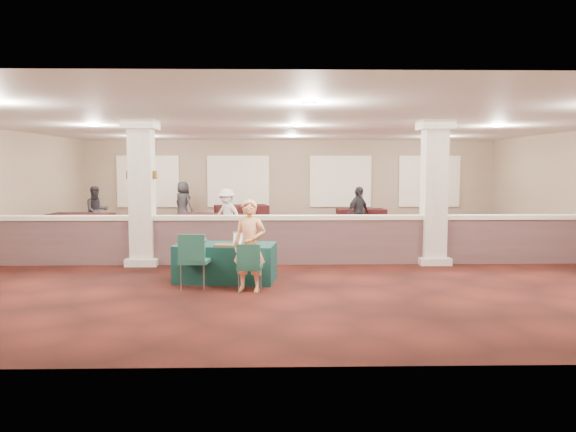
{
  "coord_description": "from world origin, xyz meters",
  "views": [
    {
      "loc": [
        -0.54,
        -13.97,
        2.19
      ],
      "look_at": [
        -0.28,
        -2.0,
        1.13
      ],
      "focal_mm": 35.0,
      "sensor_mm": 36.0,
      "label": 1
    }
  ],
  "objects_px": {
    "near_table": "(226,263)",
    "woman": "(250,246)",
    "far_table_front_center": "(226,229)",
    "attendee_d": "(183,203)",
    "attendee_b": "(227,214)",
    "attendee_a": "(97,211)",
    "attendee_c": "(358,213)",
    "conf_chair_side": "(194,256)",
    "far_table_front_left": "(208,226)",
    "far_table_back_left": "(81,226)",
    "conf_chair_main": "(249,263)",
    "far_table_back_center": "(241,216)",
    "far_table_back_right": "(361,218)",
    "far_table_front_right": "(456,238)"
  },
  "relations": [
    {
      "from": "near_table",
      "to": "woman",
      "type": "bearing_deg",
      "value": -53.55
    },
    {
      "from": "near_table",
      "to": "far_table_front_center",
      "type": "height_order",
      "value": "near_table"
    },
    {
      "from": "attendee_d",
      "to": "attendee_b",
      "type": "bearing_deg",
      "value": 153.95
    },
    {
      "from": "far_table_front_center",
      "to": "attendee_a",
      "type": "distance_m",
      "value": 4.55
    },
    {
      "from": "woman",
      "to": "attendee_c",
      "type": "distance_m",
      "value": 7.38
    },
    {
      "from": "attendee_a",
      "to": "attendee_c",
      "type": "xyz_separation_m",
      "value": [
        8.17,
        -1.47,
        0.02
      ]
    },
    {
      "from": "conf_chair_side",
      "to": "attendee_d",
      "type": "height_order",
      "value": "attendee_d"
    },
    {
      "from": "far_table_front_left",
      "to": "far_table_back_left",
      "type": "bearing_deg",
      "value": 177.07
    },
    {
      "from": "conf_chair_side",
      "to": "attendee_c",
      "type": "bearing_deg",
      "value": 65.31
    },
    {
      "from": "conf_chair_main",
      "to": "far_table_back_center",
      "type": "bearing_deg",
      "value": 98.53
    },
    {
      "from": "conf_chair_main",
      "to": "attendee_a",
      "type": "relative_size",
      "value": 0.55
    },
    {
      "from": "conf_chair_side",
      "to": "attendee_c",
      "type": "relative_size",
      "value": 0.63
    },
    {
      "from": "near_table",
      "to": "attendee_a",
      "type": "distance_m",
      "value": 8.77
    },
    {
      "from": "conf_chair_main",
      "to": "far_table_front_left",
      "type": "bearing_deg",
      "value": 106.64
    },
    {
      "from": "far_table_back_center",
      "to": "conf_chair_side",
      "type": "bearing_deg",
      "value": -91.16
    },
    {
      "from": "conf_chair_main",
      "to": "far_table_back_left",
      "type": "distance_m",
      "value": 9.29
    },
    {
      "from": "attendee_a",
      "to": "attendee_b",
      "type": "height_order",
      "value": "attendee_a"
    },
    {
      "from": "far_table_front_left",
      "to": "attendee_a",
      "type": "relative_size",
      "value": 1.18
    },
    {
      "from": "conf_chair_main",
      "to": "conf_chair_side",
      "type": "height_order",
      "value": "conf_chair_side"
    },
    {
      "from": "far_table_front_left",
      "to": "far_table_back_left",
      "type": "height_order",
      "value": "far_table_back_left"
    },
    {
      "from": "near_table",
      "to": "far_table_back_right",
      "type": "height_order",
      "value": "near_table"
    },
    {
      "from": "far_table_front_center",
      "to": "attendee_d",
      "type": "height_order",
      "value": "attendee_d"
    },
    {
      "from": "far_table_back_center",
      "to": "attendee_d",
      "type": "xyz_separation_m",
      "value": [
        -2.2,
        0.5,
        0.42
      ]
    },
    {
      "from": "attendee_b",
      "to": "attendee_d",
      "type": "bearing_deg",
      "value": 150.05
    },
    {
      "from": "woman",
      "to": "attendee_b",
      "type": "bearing_deg",
      "value": 114.86
    },
    {
      "from": "conf_chair_side",
      "to": "far_table_back_right",
      "type": "bearing_deg",
      "value": 71.55
    },
    {
      "from": "near_table",
      "to": "far_table_front_right",
      "type": "height_order",
      "value": "near_table"
    },
    {
      "from": "far_table_back_center",
      "to": "far_table_back_right",
      "type": "xyz_separation_m",
      "value": [
        4.3,
        -0.67,
        -0.05
      ]
    },
    {
      "from": "woman",
      "to": "far_table_front_left",
      "type": "xyz_separation_m",
      "value": [
        -1.59,
        7.25,
        -0.44
      ]
    },
    {
      "from": "woman",
      "to": "far_table_front_left",
      "type": "relative_size",
      "value": 0.88
    },
    {
      "from": "attendee_b",
      "to": "attendee_d",
      "type": "height_order",
      "value": "attendee_d"
    },
    {
      "from": "attendee_a",
      "to": "attendee_b",
      "type": "distance_m",
      "value": 4.46
    },
    {
      "from": "near_table",
      "to": "attendee_b",
      "type": "xyz_separation_m",
      "value": [
        -0.5,
        6.06,
        0.4
      ]
    },
    {
      "from": "conf_chair_side",
      "to": "attendee_b",
      "type": "xyz_separation_m",
      "value": [
        0.01,
        6.75,
        0.17
      ]
    },
    {
      "from": "attendee_d",
      "to": "woman",
      "type": "bearing_deg",
      "value": 143.88
    },
    {
      "from": "attendee_a",
      "to": "far_table_back_center",
      "type": "bearing_deg",
      "value": -2.58
    },
    {
      "from": "far_table_back_right",
      "to": "woman",
      "type": "bearing_deg",
      "value": -109.14
    },
    {
      "from": "near_table",
      "to": "conf_chair_side",
      "type": "distance_m",
      "value": 0.89
    },
    {
      "from": "woman",
      "to": "attendee_c",
      "type": "xyz_separation_m",
      "value": [
        2.91,
        6.78,
        -0.01
      ]
    },
    {
      "from": "far_table_back_center",
      "to": "near_table",
      "type": "bearing_deg",
      "value": -88.27
    },
    {
      "from": "far_table_front_center",
      "to": "far_table_back_center",
      "type": "relative_size",
      "value": 0.87
    },
    {
      "from": "conf_chair_side",
      "to": "near_table",
      "type": "bearing_deg",
      "value": 59.47
    },
    {
      "from": "conf_chair_main",
      "to": "far_table_back_left",
      "type": "xyz_separation_m",
      "value": [
        -5.49,
        7.49,
        -0.13
      ]
    },
    {
      "from": "conf_chair_main",
      "to": "attendee_c",
      "type": "bearing_deg",
      "value": 71.21
    },
    {
      "from": "far_table_back_left",
      "to": "far_table_front_center",
      "type": "bearing_deg",
      "value": -8.96
    },
    {
      "from": "near_table",
      "to": "far_table_back_center",
      "type": "bearing_deg",
      "value": 99.02
    },
    {
      "from": "far_table_front_center",
      "to": "far_table_back_right",
      "type": "distance_m",
      "value": 5.61
    },
    {
      "from": "far_table_back_center",
      "to": "conf_chair_main",
      "type": "bearing_deg",
      "value": -85.81
    },
    {
      "from": "far_table_back_left",
      "to": "attendee_b",
      "type": "height_order",
      "value": "attendee_b"
    },
    {
      "from": "attendee_c",
      "to": "attendee_d",
      "type": "xyz_separation_m",
      "value": [
        -5.91,
        4.47,
        0.01
      ]
    }
  ]
}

